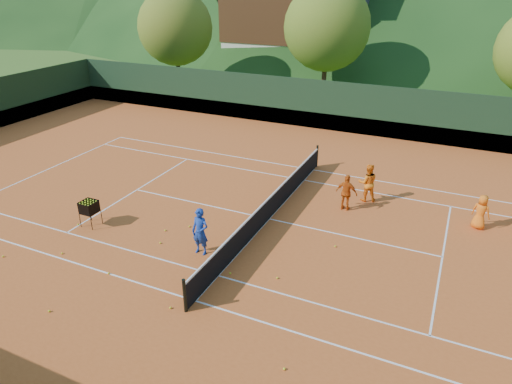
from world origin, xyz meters
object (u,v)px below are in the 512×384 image
at_px(student_a, 368,183).
at_px(student_c, 481,212).
at_px(tennis_net, 269,208).
at_px(chalet_left, 297,10).
at_px(student_b, 347,193).
at_px(coach, 200,232).
at_px(ball_hopper, 89,208).
at_px(chalet_mid, 478,20).

height_order(student_a, student_c, student_a).
bearing_deg(tennis_net, chalet_left, 108.43).
relative_size(student_b, chalet_left, 0.11).
distance_m(tennis_net, chalet_left, 32.04).
bearing_deg(coach, ball_hopper, -177.36).
relative_size(chalet_left, chalet_mid, 1.09).
height_order(coach, tennis_net, coach).
distance_m(coach, student_c, 10.39).
bearing_deg(student_a, coach, 35.16).
xyz_separation_m(coach, chalet_left, (-8.84, 33.19, 4.79)).
xyz_separation_m(student_b, chalet_mid, (3.50, 31.96, 4.21)).
distance_m(coach, chalet_mid, 38.10).
bearing_deg(coach, student_a, 58.17).
distance_m(student_a, chalet_mid, 31.19).
bearing_deg(tennis_net, student_b, 39.17).
xyz_separation_m(coach, tennis_net, (1.16, 3.19, -0.34)).
distance_m(coach, ball_hopper, 4.80).
bearing_deg(student_c, chalet_left, -37.97).
xyz_separation_m(student_b, chalet_left, (-12.50, 27.96, 4.87)).
bearing_deg(coach, chalet_mid, 80.71).
bearing_deg(tennis_net, coach, -110.00).
height_order(student_a, chalet_mid, chalet_mid).
bearing_deg(coach, chalet_left, 106.52).
xyz_separation_m(ball_hopper, chalet_mid, (11.96, 37.28, 4.22)).
relative_size(coach, chalet_mid, 0.13).
bearing_deg(student_a, student_c, 151.15).
relative_size(student_b, student_c, 1.12).
height_order(student_a, student_b, student_a).
height_order(ball_hopper, chalet_left, chalet_left).
bearing_deg(chalet_left, coach, -75.09).
distance_m(student_b, chalet_mid, 32.43).
bearing_deg(chalet_left, student_a, -63.97).
distance_m(student_a, tennis_net, 4.47).
bearing_deg(tennis_net, chalet_mid, 79.99).
relative_size(coach, ball_hopper, 1.68).
height_order(student_b, chalet_left, chalet_left).
bearing_deg(ball_hopper, chalet_left, 96.92).
height_order(coach, ball_hopper, coach).
xyz_separation_m(student_b, student_c, (4.93, 0.62, -0.08)).
relative_size(tennis_net, chalet_mid, 0.95).
relative_size(student_b, tennis_net, 0.13).
xyz_separation_m(tennis_net, ball_hopper, (-5.96, -3.28, 0.25)).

